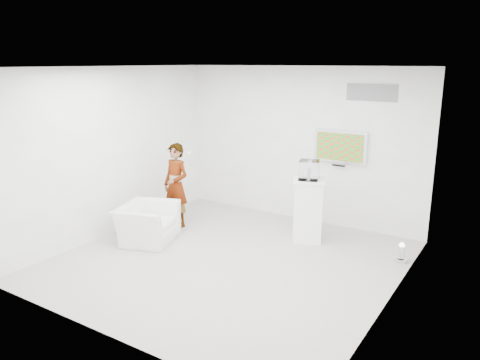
{
  "coord_description": "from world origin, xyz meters",
  "views": [
    {
      "loc": [
        3.85,
        -5.73,
        3.08
      ],
      "look_at": [
        -0.17,
        0.6,
        1.17
      ],
      "focal_mm": 35.0,
      "sensor_mm": 36.0,
      "label": 1
    }
  ],
  "objects_px": {
    "pedestal": "(308,210)",
    "floor_uplight": "(401,253)",
    "tv": "(340,147)",
    "armchair": "(147,223)",
    "person": "(176,185)"
  },
  "relations": [
    {
      "from": "tv",
      "to": "pedestal",
      "type": "relative_size",
      "value": 0.9
    },
    {
      "from": "person",
      "to": "armchair",
      "type": "xyz_separation_m",
      "value": [
        0.08,
        -0.89,
        -0.47
      ]
    },
    {
      "from": "armchair",
      "to": "floor_uplight",
      "type": "xyz_separation_m",
      "value": [
        4.0,
        1.48,
        -0.18
      ]
    },
    {
      "from": "pedestal",
      "to": "floor_uplight",
      "type": "xyz_separation_m",
      "value": [
        1.66,
        -0.08,
        -0.4
      ]
    },
    {
      "from": "armchair",
      "to": "person",
      "type": "bearing_deg",
      "value": -12.51
    },
    {
      "from": "tv",
      "to": "armchair",
      "type": "height_order",
      "value": "tv"
    },
    {
      "from": "tv",
      "to": "armchair",
      "type": "distance_m",
      "value": 3.77
    },
    {
      "from": "person",
      "to": "tv",
      "type": "bearing_deg",
      "value": 39.67
    },
    {
      "from": "tv",
      "to": "floor_uplight",
      "type": "distance_m",
      "value": 2.28
    },
    {
      "from": "tv",
      "to": "pedestal",
      "type": "height_order",
      "value": "tv"
    },
    {
      "from": "person",
      "to": "pedestal",
      "type": "bearing_deg",
      "value": 23.08
    },
    {
      "from": "tv",
      "to": "pedestal",
      "type": "distance_m",
      "value": 1.4
    },
    {
      "from": "person",
      "to": "pedestal",
      "type": "relative_size",
      "value": 1.45
    },
    {
      "from": "tv",
      "to": "person",
      "type": "xyz_separation_m",
      "value": [
        -2.6,
        -1.62,
        -0.75
      ]
    },
    {
      "from": "person",
      "to": "armchair",
      "type": "height_order",
      "value": "person"
    }
  ]
}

